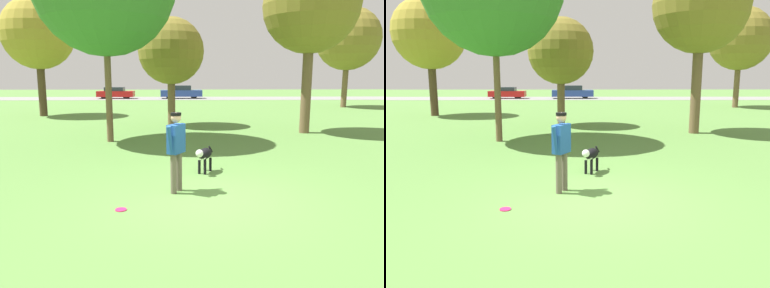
{
  "view_description": "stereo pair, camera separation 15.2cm",
  "coord_description": "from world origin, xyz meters",
  "views": [
    {
      "loc": [
        -0.5,
        -7.33,
        2.48
      ],
      "look_at": [
        -0.26,
        1.25,
        0.9
      ],
      "focal_mm": 35.0,
      "sensor_mm": 36.0,
      "label": 1
    },
    {
      "loc": [
        -0.34,
        -7.33,
        2.48
      ],
      "look_at": [
        -0.26,
        1.25,
        0.9
      ],
      "focal_mm": 35.0,
      "sensor_mm": 36.0,
      "label": 2
    }
  ],
  "objects": [
    {
      "name": "ground_plane",
      "position": [
        0.0,
        0.0,
        0.0
      ],
      "size": [
        120.0,
        120.0,
        0.0
      ],
      "primitive_type": "plane",
      "color": "#56843D"
    },
    {
      "name": "far_road_strip",
      "position": [
        0.0,
        33.81,
        0.01
      ],
      "size": [
        120.0,
        6.0,
        0.01
      ],
      "color": "gray",
      "rests_on": "ground_plane"
    },
    {
      "name": "person",
      "position": [
        -0.62,
        0.43,
        1.02
      ],
      "size": [
        0.42,
        0.66,
        1.72
      ],
      "rotation": [
        0.0,
        0.0,
        1.06
      ],
      "color": "#665B4C",
      "rests_on": "ground_plane"
    },
    {
      "name": "dog",
      "position": [
        0.07,
        2.03,
        0.47
      ],
      "size": [
        0.55,
        0.96,
        0.67
      ],
      "rotation": [
        0.0,
        0.0,
        4.28
      ],
      "color": "black",
      "rests_on": "ground_plane"
    },
    {
      "name": "frisbee",
      "position": [
        -1.65,
        -0.65,
        0.01
      ],
      "size": [
        0.22,
        0.22,
        0.02
      ],
      "color": "#E52366",
      "rests_on": "ground_plane"
    },
    {
      "name": "tree_far_right",
      "position": [
        12.27,
        21.96,
        5.22
      ],
      "size": [
        4.78,
        4.78,
        7.63
      ],
      "color": "brown",
      "rests_on": "ground_plane"
    },
    {
      "name": "tree_far_left",
      "position": [
        -9.08,
        16.09,
        4.96
      ],
      "size": [
        4.32,
        4.32,
        7.15
      ],
      "color": "#4C3826",
      "rests_on": "ground_plane"
    },
    {
      "name": "tree_mid_center",
      "position": [
        -1.01,
        11.26,
        3.62
      ],
      "size": [
        3.2,
        3.2,
        5.25
      ],
      "color": "brown",
      "rests_on": "ground_plane"
    },
    {
      "name": "tree_near_right",
      "position": [
        4.86,
        8.77,
        5.31
      ],
      "size": [
        3.97,
        3.97,
        7.33
      ],
      "color": "brown",
      "rests_on": "ground_plane"
    },
    {
      "name": "parked_car_red",
      "position": [
        -7.67,
        33.65,
        0.62
      ],
      "size": [
        3.94,
        1.75,
        1.24
      ],
      "rotation": [
        0.0,
        0.0,
        -0.02
      ],
      "color": "red",
      "rests_on": "ground_plane"
    },
    {
      "name": "parked_car_blue",
      "position": [
        -0.6,
        33.65,
        0.7
      ],
      "size": [
        4.55,
        1.96,
        1.41
      ],
      "rotation": [
        0.0,
        0.0,
        0.05
      ],
      "color": "#284293",
      "rests_on": "ground_plane"
    }
  ]
}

